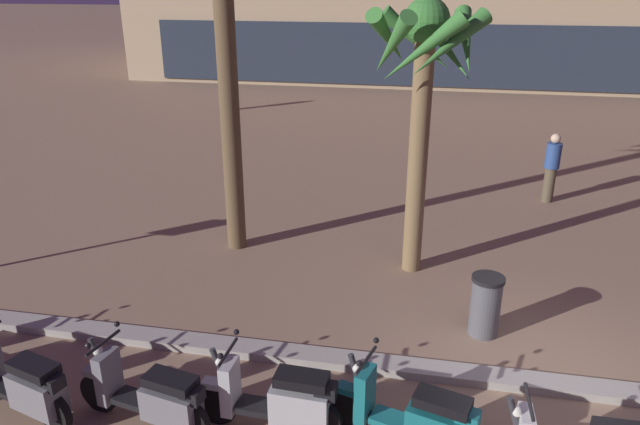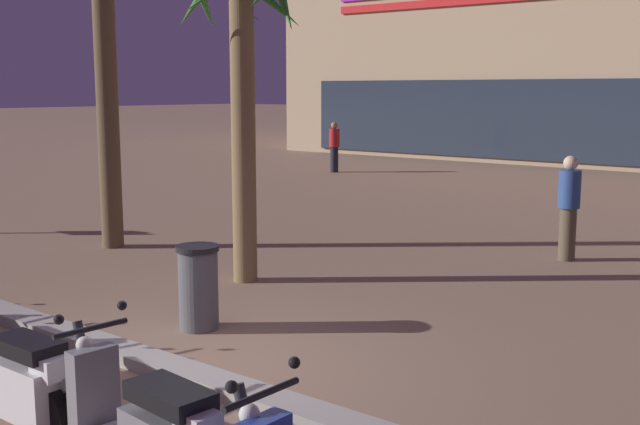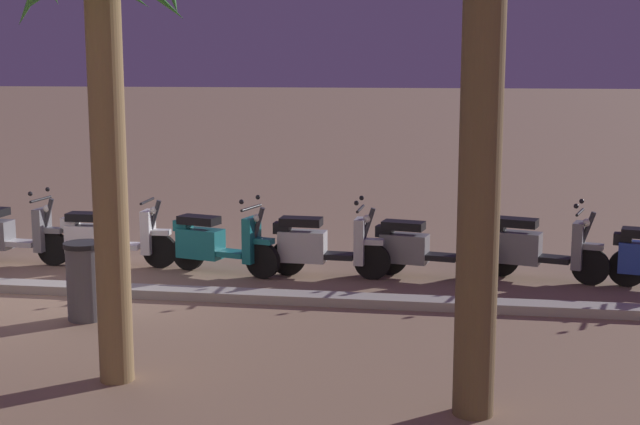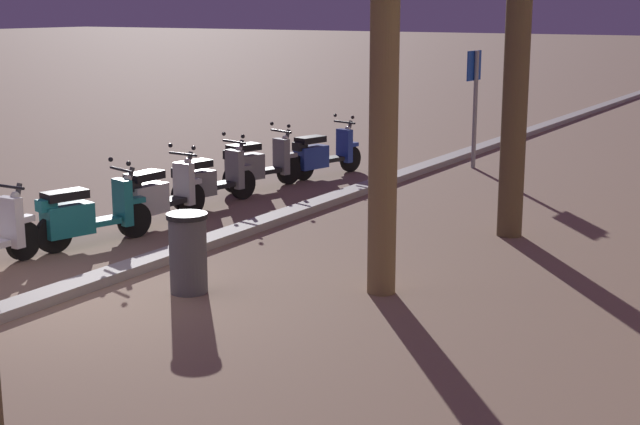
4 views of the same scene
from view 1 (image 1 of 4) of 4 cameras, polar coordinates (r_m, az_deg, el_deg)
The scene contains 10 objects.
ground_plane at distance 8.59m, azimuth 21.82°, elevation -15.43°, with size 200.00×200.00×0.00m, color #93755B.
curb_strip at distance 8.52m, azimuth 21.92°, elevation -15.25°, with size 60.00×0.36×0.12m, color #ADA89E.
scooter_grey_gap_after_mid at distance 8.13m, azimuth -26.86°, elevation -14.64°, with size 1.74×0.76×1.17m.
scooter_grey_mid_centre at distance 7.45m, azimuth -16.03°, elevation -16.69°, with size 1.79×0.68×1.17m.
scooter_silver_lead_nearest at distance 7.12m, azimuth -4.05°, elevation -17.64°, with size 1.77×0.56×1.17m.
scooter_teal_mid_rear at distance 6.97m, azimuth 9.11°, elevation -18.99°, with size 1.75×0.76×1.17m.
palm_tree_mid_walkway at distance 9.91m, azimuth 9.98°, elevation 13.26°, with size 1.97×1.95×4.70m.
pedestrian_window_shopping at distance 14.78m, azimuth 21.48°, elevation 4.17°, with size 0.34×0.34×1.64m.
pedestrian_by_palm_tree at distance 23.96m, azimuth -9.30°, elevation 11.68°, with size 0.34×0.34×1.62m.
litter_bin at distance 9.11m, azimuth 15.70°, elevation -8.61°, with size 0.48×0.48×0.95m.
Camera 1 is at (-1.82, -6.75, 4.99)m, focal length 33.10 mm.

